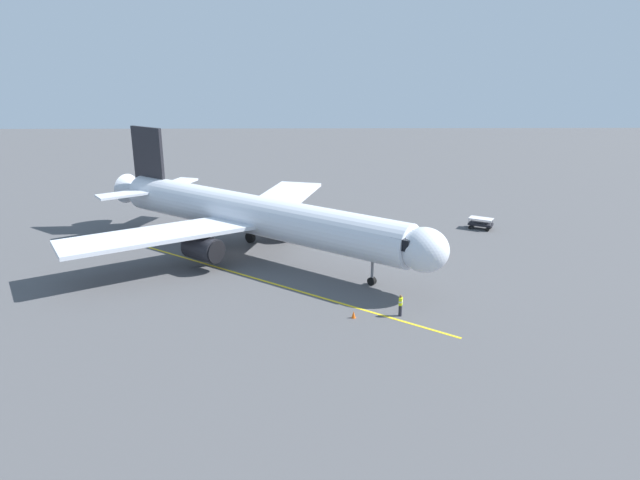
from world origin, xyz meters
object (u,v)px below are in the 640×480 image
at_px(ground_crew_wing_walker, 254,221).
at_px(safety_cone_nose_right, 354,315).
at_px(airplane, 251,215).
at_px(ground_crew_loader, 388,246).
at_px(safety_cone_wing_port, 444,254).
at_px(ground_crew_marshaller, 400,305).
at_px(safety_cone_nose_left, 396,233).
at_px(safety_cone_wing_starboard, 393,234).
at_px(baggage_cart_near_nose, 481,223).

height_order(ground_crew_wing_walker, safety_cone_nose_right, ground_crew_wing_walker).
distance_m(airplane, ground_crew_loader, 13.77).
bearing_deg(safety_cone_wing_port, ground_crew_marshaller, 64.69).
xyz_separation_m(ground_crew_marshaller, safety_cone_nose_right, (3.53, 0.31, -0.61)).
bearing_deg(safety_cone_nose_left, safety_cone_wing_starboard, 40.33).
bearing_deg(safety_cone_wing_port, safety_cone_wing_starboard, -59.14).
distance_m(ground_crew_loader, baggage_cart_near_nose, 14.71).
distance_m(ground_crew_wing_walker, ground_crew_loader, 16.96).
xyz_separation_m(baggage_cart_near_nose, safety_cone_wing_port, (6.32, 9.53, -0.38)).
relative_size(ground_crew_loader, safety_cone_nose_left, 3.11).
distance_m(ground_crew_marshaller, safety_cone_nose_left, 20.62).
relative_size(baggage_cart_near_nose, safety_cone_wing_starboard, 5.37).
xyz_separation_m(ground_crew_wing_walker, ground_crew_loader, (-14.15, 9.34, 0.00)).
xyz_separation_m(airplane, ground_crew_marshaller, (-12.51, 14.49, -3.12)).
bearing_deg(airplane, ground_crew_loader, 178.37).
height_order(ground_crew_wing_walker, safety_cone_wing_port, ground_crew_wing_walker).
relative_size(airplane, ground_crew_loader, 20.24).
bearing_deg(ground_crew_loader, safety_cone_nose_left, -105.06).
height_order(airplane, ground_crew_marshaller, airplane).
xyz_separation_m(safety_cone_nose_left, safety_cone_wing_starboard, (0.30, 0.26, 0.00)).
xyz_separation_m(ground_crew_marshaller, ground_crew_wing_walker, (13.26, -23.45, 0.00)).
xyz_separation_m(airplane, ground_crew_loader, (-13.40, 0.38, -3.12)).
xyz_separation_m(ground_crew_marshaller, baggage_cart_near_nose, (-12.66, -22.95, -0.23)).
bearing_deg(ground_crew_wing_walker, safety_cone_wing_port, 152.88).
bearing_deg(safety_cone_wing_port, baggage_cart_near_nose, -123.52).
xyz_separation_m(ground_crew_marshaller, safety_cone_nose_left, (-2.60, -20.45, -0.61)).
distance_m(ground_crew_wing_walker, safety_cone_nose_left, 16.15).
height_order(baggage_cart_near_nose, safety_cone_nose_left, baggage_cart_near_nose).
relative_size(ground_crew_wing_walker, safety_cone_wing_port, 3.11).
relative_size(ground_crew_marshaller, ground_crew_loader, 1.00).
relative_size(airplane, ground_crew_marshaller, 20.24).
xyz_separation_m(airplane, safety_cone_nose_left, (-15.11, -5.95, -3.73)).
distance_m(ground_crew_loader, safety_cone_wing_port, 5.53).
bearing_deg(safety_cone_wing_port, ground_crew_loader, -7.32).
distance_m(airplane, ground_crew_marshaller, 19.40).
relative_size(ground_crew_wing_walker, ground_crew_loader, 1.00).
height_order(safety_cone_nose_right, safety_cone_wing_port, same).
distance_m(ground_crew_loader, safety_cone_wing_starboard, 6.26).
xyz_separation_m(ground_crew_marshaller, ground_crew_loader, (-0.90, -14.11, 0.00)).
height_order(ground_crew_marshaller, ground_crew_loader, same).
xyz_separation_m(baggage_cart_near_nose, safety_cone_nose_left, (10.06, 2.50, -0.38)).
height_order(ground_crew_marshaller, safety_cone_wing_starboard, ground_crew_marshaller).
distance_m(safety_cone_wing_port, safety_cone_wing_starboard, 7.89).
bearing_deg(safety_cone_nose_right, baggage_cart_near_nose, -124.83).
bearing_deg(ground_crew_wing_walker, safety_cone_nose_right, 112.26).
bearing_deg(ground_crew_loader, ground_crew_marshaller, 86.37).
relative_size(ground_crew_marshaller, safety_cone_nose_left, 3.11).
xyz_separation_m(ground_crew_loader, safety_cone_nose_left, (-1.70, -6.33, -0.61)).
bearing_deg(safety_cone_wing_port, safety_cone_nose_left, -61.97).
bearing_deg(ground_crew_loader, safety_cone_wing_port, 172.68).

